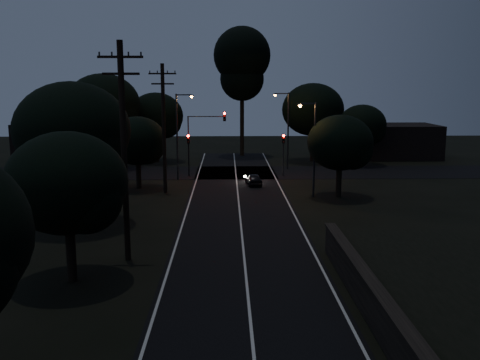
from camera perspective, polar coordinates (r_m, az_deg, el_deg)
name	(u,v)px	position (r m, az deg, el deg)	size (l,w,h in m)	color
road_surface	(238,194)	(43.57, -0.23, -1.55)	(60.00, 70.00, 0.03)	black
utility_pole_mid	(124,149)	(27.20, -12.29, 3.27)	(2.20, 0.30, 11.00)	black
utility_pole_far	(164,127)	(43.96, -8.14, 5.67)	(2.20, 0.30, 10.50)	black
tree_left_b	(71,186)	(24.83, -17.62, -0.61)	(5.42, 5.42, 6.89)	black
tree_left_c	(76,133)	(34.80, -17.09, 4.77)	(7.19, 7.19, 9.09)	black
tree_left_d	(139,142)	(46.29, -10.69, 3.98)	(4.88, 4.88, 6.19)	black
tree_far_nw	(158,117)	(62.02, -8.78, 6.64)	(6.25, 6.25, 7.92)	black
tree_far_w	(106,107)	(58.84, -14.14, 7.59)	(7.83, 7.83, 9.98)	black
tree_far_ne	(315,111)	(62.28, 8.03, 7.31)	(7.10, 7.10, 8.98)	black
tree_far_e	(364,126)	(60.50, 13.08, 5.63)	(5.25, 5.25, 6.66)	black
tree_right_a	(343,144)	(42.65, 10.89, 3.77)	(5.15, 5.15, 6.55)	black
tall_pine	(242,63)	(66.59, 0.22, 12.37)	(6.94, 6.94, 15.76)	black
building_left	(66,141)	(66.68, -18.10, 3.97)	(10.00, 8.00, 4.40)	black
building_right	(398,141)	(68.16, 16.49, 4.02)	(9.00, 7.00, 4.00)	black
signal_left	(189,147)	(52.00, -5.51, 3.49)	(0.28, 0.35, 4.10)	black
signal_right	(283,147)	(52.15, 4.64, 3.53)	(0.28, 0.35, 4.10)	black
signal_mast	(206,132)	(51.76, -3.67, 5.16)	(3.70, 0.35, 6.25)	black
streetlight_a	(179,131)	(49.90, -6.52, 5.27)	(1.66, 0.26, 8.00)	black
streetlight_b	(286,125)	(56.03, 4.96, 5.84)	(1.66, 0.26, 8.00)	black
streetlight_c	(312,143)	(42.30, 7.74, 3.96)	(1.46, 0.26, 7.50)	black
car	(254,179)	(47.57, 1.47, 0.08)	(1.24, 3.07, 1.05)	black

